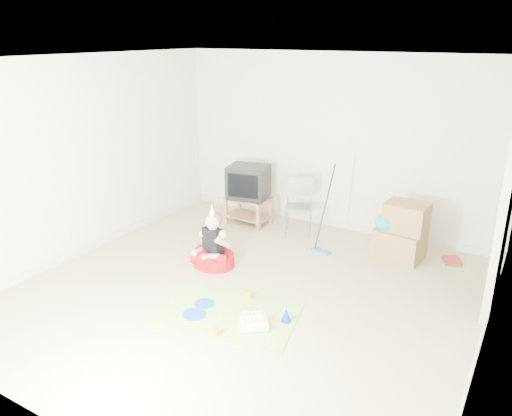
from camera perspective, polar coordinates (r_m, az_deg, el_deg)
The scene contains 16 objects.
ground at distance 5.86m, azimuth -1.17°, elevation -9.63°, with size 5.00×5.00×0.00m, color #BDAE88.
doorway_recess at distance 5.84m, azimuth 26.74°, elevation -0.89°, with size 0.02×0.90×2.05m, color black.
tv_stand at distance 7.80m, azimuth -0.86°, elevation 0.03°, with size 0.70×0.46×0.42m.
crt_tv at distance 7.67m, azimuth -0.88°, elevation 3.01°, with size 0.59×0.49×0.51m, color black.
folding_chair at distance 7.34m, azimuth 4.92°, elevation 0.07°, with size 0.50×0.50×0.86m.
cardboard_boxes at distance 6.82m, azimuth 16.25°, elevation -2.67°, with size 0.66×0.53×0.77m.
floor_mop at distance 6.82m, azimuth 7.54°, elevation -3.01°, with size 0.31×0.38×1.17m.
book_pile at distance 7.04m, azimuth 21.52°, elevation -5.63°, with size 0.28×0.31×0.06m.
seated_woman at distance 6.45m, azimuth -4.89°, elevation -5.04°, with size 0.68×0.68×0.83m.
party_mat at distance 5.47m, azimuth -3.13°, elevation -11.89°, with size 1.47×1.06×0.01m, color #FF35A9.
birthday_cake at distance 5.21m, azimuth -0.22°, elevation -13.16°, with size 0.35×0.34×0.14m.
blue_plate_near at distance 5.65m, azimuth -5.92°, elevation -10.80°, with size 0.22×0.22×0.01m, color blue.
blue_plate_far at distance 5.46m, azimuth -7.14°, elevation -11.97°, with size 0.25×0.25×0.01m, color blue.
orange_cup_near at distance 5.72m, azimuth -0.78°, elevation -9.80°, with size 0.08×0.08×0.09m, color orange.
orange_cup_far at distance 5.11m, azimuth -4.59°, elevation -13.89°, with size 0.07×0.07×0.07m, color orange.
blue_party_hat at distance 5.29m, azimuth 3.46°, elevation -12.07°, with size 0.11×0.11×0.15m, color #1A26BC.
Camera 1 is at (2.71, -4.35, 2.85)m, focal length 35.00 mm.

